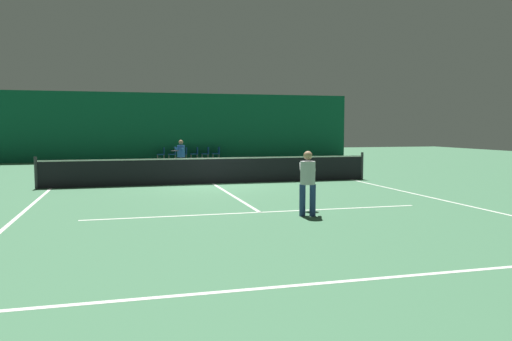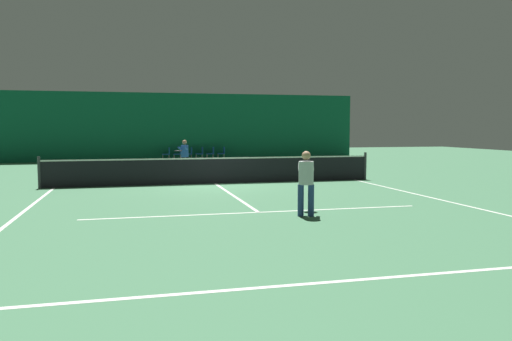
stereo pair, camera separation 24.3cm
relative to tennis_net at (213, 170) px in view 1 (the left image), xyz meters
name	(u,v)px [view 1 (the left image)]	position (x,y,z in m)	size (l,w,h in m)	color
ground_plane	(213,184)	(0.00, 0.00, -0.51)	(60.00, 60.00, 0.00)	#3D704C
backdrop_curtain	(174,127)	(0.00, 13.63, 1.58)	(23.00, 0.12, 4.19)	#0F5138
court_line_baseline_far	(178,162)	(0.00, 11.90, -0.51)	(11.00, 0.10, 0.00)	silver
court_line_baseline_near	(369,279)	(0.00, -11.90, -0.51)	(11.00, 0.10, 0.00)	silver
court_line_service_far	(190,170)	(0.00, 6.40, -0.51)	(8.25, 0.10, 0.00)	silver
court_line_service_near	(260,212)	(0.00, -6.40, -0.51)	(8.25, 0.10, 0.00)	silver
court_line_sideline_left	(51,188)	(-5.50, 0.00, -0.51)	(0.10, 23.80, 0.00)	silver
court_line_sideline_right	(351,180)	(5.50, 0.00, -0.51)	(0.10, 23.80, 0.00)	silver
court_line_centre	(213,184)	(0.00, 0.00, -0.51)	(0.10, 12.80, 0.00)	silver
tennis_net	(213,170)	(0.00, 0.00, 0.00)	(12.00, 0.10, 1.07)	black
player_near	(308,178)	(0.94, -7.12, 0.36)	(0.73, 1.32, 1.50)	navy
player_far	(181,154)	(-0.66, 4.33, 0.36)	(0.80, 1.30, 1.49)	black
courtside_chair_0	(162,153)	(-0.82, 13.08, -0.03)	(0.44, 0.44, 0.84)	#99999E
courtside_chair_1	(173,153)	(-0.14, 13.08, -0.03)	(0.44, 0.44, 0.84)	#99999E
courtside_chair_2	(184,153)	(0.54, 13.08, -0.03)	(0.44, 0.44, 0.84)	#99999E
courtside_chair_3	(195,153)	(1.23, 13.08, -0.03)	(0.44, 0.44, 0.84)	#99999E
courtside_chair_4	(206,153)	(1.91, 13.08, -0.03)	(0.44, 0.44, 0.84)	#99999E
courtside_chair_5	(217,152)	(2.59, 13.08, -0.03)	(0.44, 0.44, 0.84)	#99999E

